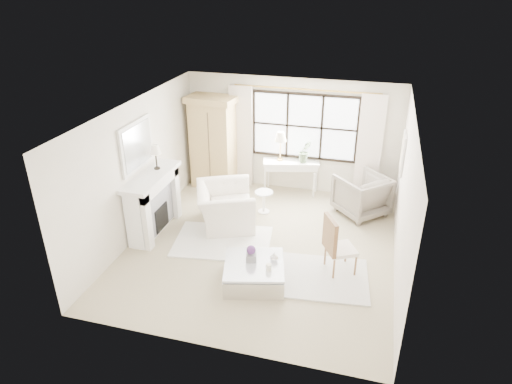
% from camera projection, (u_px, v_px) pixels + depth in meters
% --- Properties ---
extents(floor, '(5.50, 5.50, 0.00)m').
position_uv_depth(floor, '(261.00, 246.00, 8.90)').
color(floor, tan).
rests_on(floor, ground).
extents(ceiling, '(5.50, 5.50, 0.00)m').
position_uv_depth(ceiling, '(262.00, 111.00, 7.71)').
color(ceiling, silver).
rests_on(ceiling, ground).
extents(wall_back, '(5.00, 0.00, 5.00)m').
position_uv_depth(wall_back, '(291.00, 135.00, 10.68)').
color(wall_back, silver).
rests_on(wall_back, ground).
extents(wall_front, '(5.00, 0.00, 5.00)m').
position_uv_depth(wall_front, '(208.00, 270.00, 5.92)').
color(wall_front, white).
rests_on(wall_front, ground).
extents(wall_left, '(0.00, 5.50, 5.50)m').
position_uv_depth(wall_left, '(138.00, 169.00, 8.90)').
color(wall_left, beige).
rests_on(wall_left, ground).
extents(wall_right, '(0.00, 5.50, 5.50)m').
position_uv_depth(wall_right, '(404.00, 200.00, 7.71)').
color(wall_right, beige).
rests_on(wall_right, ground).
extents(window_pane, '(2.40, 0.02, 1.50)m').
position_uv_depth(window_pane, '(304.00, 126.00, 10.48)').
color(window_pane, white).
rests_on(window_pane, wall_back).
extents(window_frame, '(2.50, 0.04, 1.50)m').
position_uv_depth(window_frame, '(304.00, 127.00, 10.48)').
color(window_frame, black).
rests_on(window_frame, wall_back).
extents(curtain_rod, '(3.30, 0.04, 0.04)m').
position_uv_depth(curtain_rod, '(306.00, 89.00, 10.05)').
color(curtain_rod, '#A7813A').
rests_on(curtain_rod, wall_back).
extents(curtain_left, '(0.55, 0.10, 2.47)m').
position_uv_depth(curtain_left, '(241.00, 137.00, 10.93)').
color(curtain_left, beige).
rests_on(curtain_left, ground).
extents(curtain_right, '(0.55, 0.10, 2.47)m').
position_uv_depth(curtain_right, '(369.00, 149.00, 10.22)').
color(curtain_right, white).
rests_on(curtain_right, ground).
extents(fireplace, '(0.58, 1.66, 1.26)m').
position_uv_depth(fireplace, '(152.00, 202.00, 9.15)').
color(fireplace, white).
rests_on(fireplace, ground).
extents(mirror_frame, '(0.05, 1.15, 0.95)m').
position_uv_depth(mirror_frame, '(136.00, 145.00, 8.67)').
color(mirror_frame, silver).
rests_on(mirror_frame, wall_left).
extents(mirror_glass, '(0.02, 1.00, 0.80)m').
position_uv_depth(mirror_glass, '(138.00, 146.00, 8.67)').
color(mirror_glass, silver).
rests_on(mirror_glass, wall_left).
extents(art_frame, '(0.04, 0.62, 0.82)m').
position_uv_depth(art_frame, '(403.00, 153.00, 9.10)').
color(art_frame, white).
rests_on(art_frame, wall_right).
extents(art_canvas, '(0.01, 0.52, 0.72)m').
position_uv_depth(art_canvas, '(402.00, 153.00, 9.11)').
color(art_canvas, beige).
rests_on(art_canvas, wall_right).
extents(mantel_lamp, '(0.22, 0.22, 0.51)m').
position_uv_depth(mantel_lamp, '(155.00, 150.00, 8.95)').
color(mantel_lamp, black).
rests_on(mantel_lamp, fireplace).
extents(armoire, '(1.19, 0.81, 2.24)m').
position_uv_depth(armoire, '(213.00, 142.00, 10.90)').
color(armoire, tan).
rests_on(armoire, floor).
extents(console_table, '(1.37, 0.75, 0.80)m').
position_uv_depth(console_table, '(291.00, 177.00, 10.88)').
color(console_table, white).
rests_on(console_table, floor).
extents(console_lamp, '(0.28, 0.28, 0.69)m').
position_uv_depth(console_lamp, '(281.00, 138.00, 10.53)').
color(console_lamp, '#B78A3F').
rests_on(console_lamp, console_table).
extents(orchid_plant, '(0.37, 0.34, 0.53)m').
position_uv_depth(orchid_plant, '(305.00, 152.00, 10.52)').
color(orchid_plant, '#526A46').
rests_on(orchid_plant, console_table).
extents(side_table, '(0.40, 0.40, 0.51)m').
position_uv_depth(side_table, '(264.00, 199.00, 9.98)').
color(side_table, white).
rests_on(side_table, floor).
extents(rug_left, '(2.03, 1.57, 0.03)m').
position_uv_depth(rug_left, '(223.00, 241.00, 9.02)').
color(rug_left, white).
rests_on(rug_left, floor).
extents(rug_right, '(1.87, 1.49, 0.03)m').
position_uv_depth(rug_right, '(317.00, 277.00, 7.98)').
color(rug_right, silver).
rests_on(rug_right, floor).
extents(club_armchair, '(1.55, 1.63, 0.84)m').
position_uv_depth(club_armchair, '(225.00, 206.00, 9.48)').
color(club_armchair, white).
rests_on(club_armchair, floor).
extents(wingback_chair, '(1.38, 1.38, 0.90)m').
position_uv_depth(wingback_chair, '(362.00, 195.00, 9.89)').
color(wingback_chair, gray).
rests_on(wingback_chair, floor).
extents(french_chair, '(0.65, 0.65, 1.08)m').
position_uv_depth(french_chair, '(339.00, 257.00, 8.02)').
color(french_chair, olive).
rests_on(french_chair, floor).
extents(coffee_table, '(1.22, 1.22, 0.38)m').
position_uv_depth(coffee_table, '(254.00, 273.00, 7.80)').
color(coffee_table, silver).
rests_on(coffee_table, floor).
extents(planter_box, '(0.22, 0.22, 0.13)m').
position_uv_depth(planter_box, '(251.00, 257.00, 7.77)').
color(planter_box, gray).
rests_on(planter_box, coffee_table).
extents(planter_flowers, '(0.16, 0.16, 0.16)m').
position_uv_depth(planter_flowers, '(251.00, 250.00, 7.71)').
color(planter_flowers, '#552B6C').
rests_on(planter_flowers, planter_box).
extents(pillar_candle, '(0.09, 0.09, 0.12)m').
position_uv_depth(pillar_candle, '(269.00, 267.00, 7.52)').
color(pillar_candle, white).
rests_on(pillar_candle, coffee_table).
extents(coffee_vase, '(0.17, 0.17, 0.15)m').
position_uv_depth(coffee_vase, '(274.00, 257.00, 7.75)').
color(coffee_vase, white).
rests_on(coffee_vase, coffee_table).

